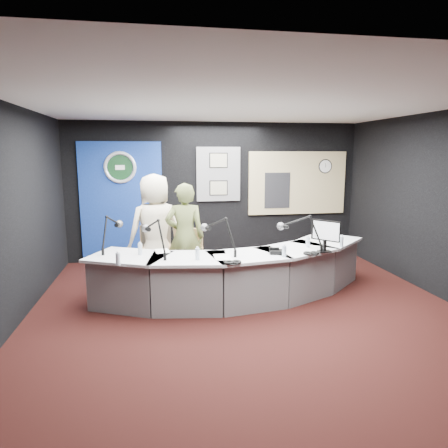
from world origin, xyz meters
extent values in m
plane|color=black|center=(0.00, 0.00, 0.00)|extent=(6.00, 6.00, 0.00)
cube|color=silver|center=(0.00, 0.00, 2.80)|extent=(6.00, 6.00, 0.02)
cube|color=black|center=(0.00, 3.00, 1.40)|extent=(6.00, 0.02, 2.80)
cube|color=black|center=(0.00, -3.00, 1.40)|extent=(6.00, 0.02, 2.80)
cube|color=black|center=(-3.00, 0.00, 1.40)|extent=(0.02, 6.00, 2.80)
cube|color=navy|center=(-1.90, 2.97, 1.25)|extent=(1.60, 0.05, 2.30)
torus|color=silver|center=(-1.90, 2.93, 1.90)|extent=(0.63, 0.07, 0.63)
cylinder|color=#0E3316|center=(-1.90, 2.94, 1.90)|extent=(0.48, 0.01, 0.48)
cube|color=slate|center=(0.05, 2.97, 1.75)|extent=(0.90, 0.04, 1.10)
cube|color=gray|center=(0.05, 2.94, 2.03)|extent=(0.34, 0.02, 0.27)
cube|color=gray|center=(0.05, 2.94, 1.47)|extent=(0.34, 0.02, 0.27)
cube|color=tan|center=(1.75, 2.97, 1.55)|extent=(2.12, 0.06, 1.32)
cube|color=beige|center=(1.75, 2.96, 1.55)|extent=(2.00, 0.02, 1.20)
cube|color=black|center=(1.30, 2.94, 1.40)|extent=(0.55, 0.02, 0.75)
cylinder|color=white|center=(2.35, 2.94, 1.90)|extent=(0.28, 0.01, 0.28)
cube|color=#6B655A|center=(-1.24, 1.70, 0.62)|extent=(0.51, 0.15, 0.70)
imported|color=beige|center=(-1.25, 1.45, 0.92)|extent=(1.05, 0.87, 1.85)
imported|color=#555E31|center=(-0.78, 1.09, 0.86)|extent=(0.66, 0.47, 1.72)
cube|color=black|center=(1.19, 0.19, 1.07)|extent=(0.27, 0.31, 0.27)
cube|color=black|center=(0.48, 0.21, 0.78)|extent=(0.25, 0.21, 0.05)
torus|color=black|center=(0.94, 0.09, 0.77)|extent=(0.21, 0.21, 0.03)
torus|color=black|center=(-0.25, -0.20, 0.77)|extent=(0.20, 0.20, 0.03)
cube|color=white|center=(-1.15, 0.64, 0.75)|extent=(0.24, 0.31, 0.00)
cube|color=white|center=(-0.33, 0.14, 0.75)|extent=(0.25, 0.34, 0.00)
camera|label=1|loc=(-1.20, -5.15, 2.17)|focal=32.00mm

